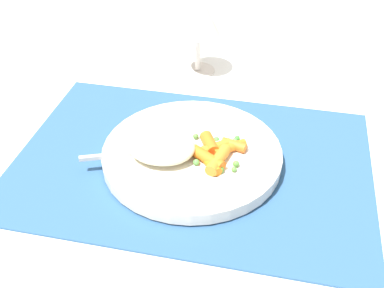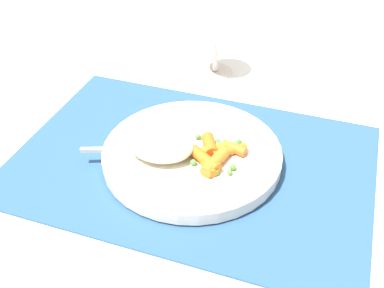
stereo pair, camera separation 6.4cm
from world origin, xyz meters
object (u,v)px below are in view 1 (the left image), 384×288
Objects in this scene: fork at (171,150)px; rice_mound at (161,147)px; plate at (192,155)px; wine_glass at (198,14)px; carrot_portion at (216,152)px.

rice_mound is at bearing -136.02° from fork.
plate is at bearing 21.01° from fork.
carrot_portion is at bearing -73.34° from wine_glass.
rice_mound is 1.16× the size of carrot_portion.
plate is 3.14× the size of carrot_portion.
carrot_portion reaches higher than plate.
rice_mound is 0.30m from wine_glass.
plate is 0.04m from carrot_portion.
wine_glass is at bearing 93.80° from fork.
rice_mound is 0.61× the size of wine_glass.
rice_mound is 0.47× the size of fork.
carrot_portion is 0.06m from fork.
wine_glass is (-0.08, 0.27, 0.08)m from carrot_portion.
wine_glass is at bearing 106.66° from carrot_portion.
fork is at bearing -158.99° from plate.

